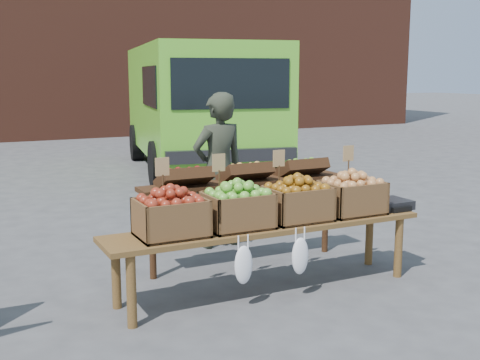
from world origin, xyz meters
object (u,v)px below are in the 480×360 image
vendor (219,170)px  crate_golden_apples (171,218)px  crate_red_apples (297,204)px  crate_russet_pears (237,210)px  weighing_scale (389,204)px  delivery_van (199,109)px  crate_green_apples (351,198)px  back_table (245,210)px  display_bench (268,258)px

vendor → crate_golden_apples: 1.73m
crate_red_apples → vendor: bearing=93.0°
crate_russet_pears → crate_red_apples: bearing=0.0°
crate_russet_pears → weighing_scale: (1.52, 0.00, -0.10)m
delivery_van → vendor: delivery_van is taller
delivery_van → crate_golden_apples: 6.78m
vendor → crate_russet_pears: 1.47m
vendor → crate_green_apples: (0.62, -1.39, -0.08)m
vendor → back_table: vendor is taller
delivery_van → back_table: size_ratio=2.39×
delivery_van → crate_russet_pears: size_ratio=10.04×
display_bench → delivery_van: bearing=72.1°
crate_golden_apples → crate_red_apples: 1.10m
crate_green_apples → crate_red_apples: bearing=180.0°
crate_golden_apples → crate_red_apples: size_ratio=1.00×
crate_green_apples → vendor: bearing=114.2°
back_table → display_bench: size_ratio=0.78×
vendor → crate_red_apples: (0.07, -1.39, -0.08)m
vendor → crate_golden_apples: size_ratio=3.17×
crate_green_apples → weighing_scale: size_ratio=1.47×
back_table → vendor: bearing=86.7°
vendor → crate_green_apples: size_ratio=3.17×
delivery_van → crate_green_apples: delivery_van is taller
display_bench → crate_green_apples: (0.83, 0.00, 0.42)m
weighing_scale → crate_russet_pears: bearing=180.0°
crate_red_apples → back_table: bearing=98.8°
crate_red_apples → crate_russet_pears: bearing=180.0°
delivery_van → crate_red_apples: bearing=-94.4°
delivery_van → vendor: 5.10m
crate_golden_apples → crate_red_apples: bearing=0.0°
back_table → crate_golden_apples: 1.24m
back_table → display_bench: back_table is taller
delivery_van → weighing_scale: (-0.74, -6.15, -0.51)m
back_table → delivery_van: bearing=71.4°
display_bench → crate_golden_apples: crate_golden_apples is taller
display_bench → crate_red_apples: 0.51m
crate_green_apples → weighing_scale: crate_green_apples is taller
delivery_van → back_table: (-1.83, -5.43, -0.60)m
delivery_van → back_table: delivery_van is taller
crate_golden_apples → weighing_scale: 2.08m
weighing_scale → crate_red_apples: bearing=180.0°
delivery_van → crate_red_apples: (-1.72, -6.15, -0.41)m
vendor → weighing_scale: (1.05, -1.39, -0.18)m
vendor → crate_golden_apples: vendor is taller
crate_russet_pears → crate_green_apples: (1.10, 0.00, 0.00)m
vendor → crate_russet_pears: vendor is taller
crate_green_apples → crate_russet_pears: bearing=180.0°
crate_golden_apples → crate_green_apples: bearing=0.0°
back_table → weighing_scale: (1.09, -0.72, 0.09)m
crate_golden_apples → delivery_van: bearing=65.4°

